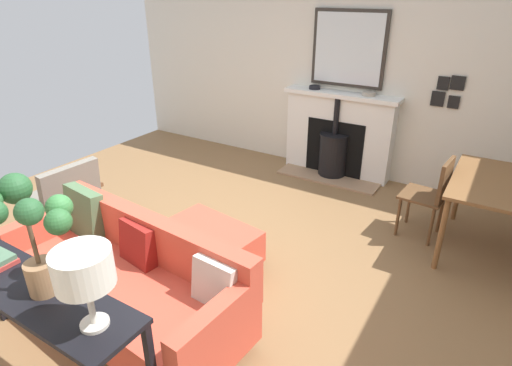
% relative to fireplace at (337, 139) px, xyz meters
% --- Properties ---
extents(ground_plane, '(5.56, 6.29, 0.01)m').
position_rel_fireplace_xyz_m(ground_plane, '(2.57, -0.25, -0.50)').
color(ground_plane, olive).
extents(wall_left, '(0.12, 6.29, 2.66)m').
position_rel_fireplace_xyz_m(wall_left, '(-0.21, -0.25, 0.84)').
color(wall_left, silver).
rests_on(wall_left, ground).
extents(fireplace, '(0.57, 1.48, 1.09)m').
position_rel_fireplace_xyz_m(fireplace, '(0.00, 0.00, 0.00)').
color(fireplace, '#9E7A5B').
rests_on(fireplace, ground).
extents(mirror_over_mantel, '(0.04, 0.93, 0.91)m').
position_rel_fireplace_xyz_m(mirror_over_mantel, '(-0.12, 0.00, 1.12)').
color(mirror_over_mantel, '#2D2823').
extents(mantel_bowl_near, '(0.15, 0.15, 0.04)m').
position_rel_fireplace_xyz_m(mantel_bowl_near, '(-0.03, -0.38, 0.63)').
color(mantel_bowl_near, black).
rests_on(mantel_bowl_near, fireplace).
extents(mantel_bowl_far, '(0.16, 0.16, 0.05)m').
position_rel_fireplace_xyz_m(mantel_bowl_far, '(-0.03, 0.34, 0.63)').
color(mantel_bowl_far, '#9E9384').
rests_on(mantel_bowl_far, fireplace).
extents(sofa, '(0.93, 2.03, 0.81)m').
position_rel_fireplace_xyz_m(sofa, '(3.37, -0.29, -0.15)').
color(sofa, '#B2B2B7').
rests_on(sofa, ground).
extents(ottoman, '(0.64, 0.90, 0.38)m').
position_rel_fireplace_xyz_m(ottoman, '(2.53, -0.17, -0.26)').
color(ottoman, '#B2B2B7').
rests_on(ottoman, ground).
extents(armchair_accent, '(0.71, 0.62, 0.77)m').
position_rel_fireplace_xyz_m(armchair_accent, '(2.83, -1.75, -0.06)').
color(armchair_accent, brown).
rests_on(armchair_accent, ground).
extents(console_table, '(0.37, 1.65, 0.78)m').
position_rel_fireplace_xyz_m(console_table, '(4.06, -0.28, 0.19)').
color(console_table, black).
rests_on(console_table, ground).
extents(table_lamp_far_end, '(0.28, 0.28, 0.43)m').
position_rel_fireplace_xyz_m(table_lamp_far_end, '(4.06, 0.34, 0.62)').
color(table_lamp_far_end, beige).
rests_on(table_lamp_far_end, console_table).
extents(potted_plant, '(0.45, 0.44, 0.65)m').
position_rel_fireplace_xyz_m(potted_plant, '(4.01, -0.10, 0.70)').
color(potted_plant, '#99704C').
rests_on(potted_plant, console_table).
extents(dining_table, '(1.14, 0.90, 0.73)m').
position_rel_fireplace_xyz_m(dining_table, '(1.00, 1.97, 0.16)').
color(dining_table, brown).
rests_on(dining_table, ground).
extents(dining_chair_near_fireplace, '(0.43, 0.43, 0.84)m').
position_rel_fireplace_xyz_m(dining_chair_near_fireplace, '(1.01, 1.38, 0.01)').
color(dining_chair_near_fireplace, brown).
rests_on(dining_chair_near_fireplace, ground).
extents(photo_gallery_row, '(0.02, 0.32, 0.36)m').
position_rel_fireplace_xyz_m(photo_gallery_row, '(-0.14, 1.20, 0.73)').
color(photo_gallery_row, black).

